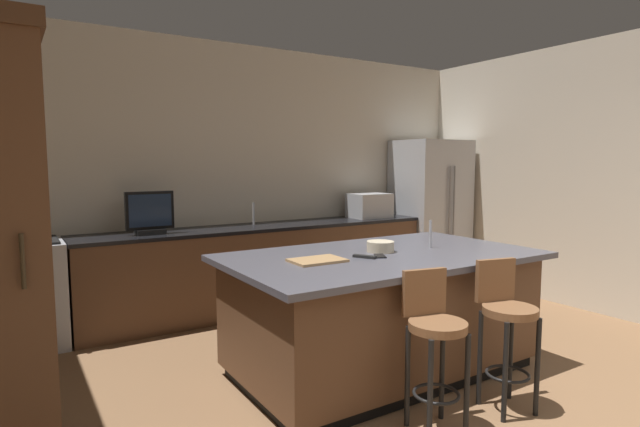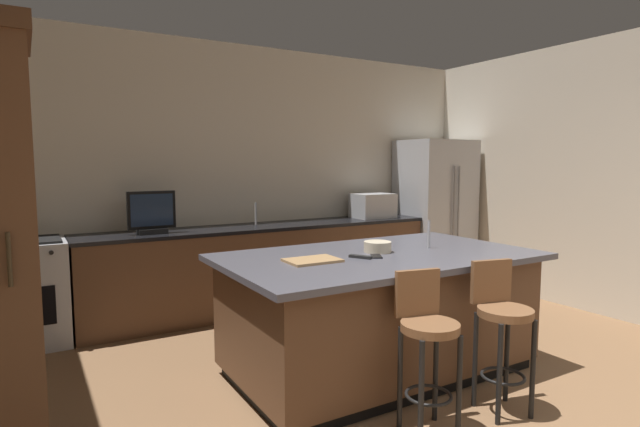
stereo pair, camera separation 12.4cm
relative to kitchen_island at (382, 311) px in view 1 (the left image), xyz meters
name	(u,v)px [view 1 (the left image)]	position (x,y,z in m)	size (l,w,h in m)	color
wall_back	(254,176)	(0.04, 2.36, 0.97)	(6.16, 0.12, 2.87)	beige
wall_right	(587,177)	(2.93, 0.15, 0.97)	(0.12, 4.81, 2.87)	beige
counter_back	(265,267)	(-0.02, 1.98, -0.01)	(3.88, 0.62, 0.91)	brown
kitchen_island	(382,311)	(0.00, 0.00, 0.00)	(2.34, 1.34, 0.91)	black
refrigerator	(430,212)	(2.38, 1.93, 0.47)	(0.88, 0.75, 1.87)	#B7BABF
range_oven	(15,296)	(-2.35, 1.98, 0.00)	(0.76, 0.63, 0.93)	#B7BABF
microwave	(369,206)	(1.41, 1.98, 0.60)	(0.48, 0.36, 0.30)	#B7BABF
tv_monitor	(150,215)	(-1.23, 1.93, 0.64)	(0.44, 0.16, 0.41)	black
sink_faucet_back	(254,214)	(-0.10, 2.08, 0.57)	(0.02, 0.02, 0.24)	#B2B2B7
sink_faucet_island	(430,234)	(0.49, 0.00, 0.56)	(0.02, 0.02, 0.22)	#B2B2B7
bar_stool_left	(434,337)	(-0.28, -0.83, 0.10)	(0.35, 0.36, 0.95)	brown
bar_stool_right	(506,321)	(0.30, -0.88, 0.11)	(0.35, 0.37, 0.96)	brown
fruit_bowl	(380,247)	(0.03, 0.06, 0.49)	(0.21, 0.21, 0.08)	beige
cell_phone	(380,256)	(-0.09, -0.09, 0.45)	(0.07, 0.15, 0.01)	black
tv_remote	(365,257)	(-0.22, -0.07, 0.46)	(0.04, 0.17, 0.02)	black
cutting_board	(317,260)	(-0.58, -0.01, 0.45)	(0.36, 0.26, 0.02)	#A87F51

